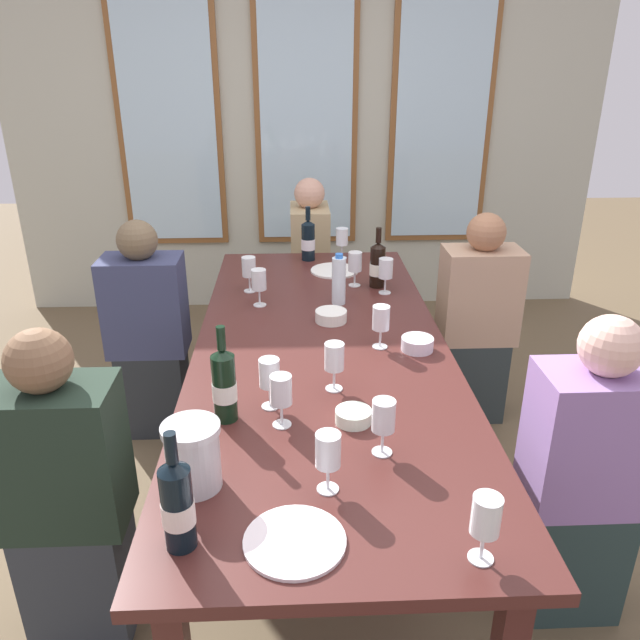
{
  "coord_description": "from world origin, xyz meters",
  "views": [
    {
      "loc": [
        -0.11,
        -2.22,
        1.81
      ],
      "look_at": [
        0.0,
        0.15,
        0.79
      ],
      "focal_mm": 34.78,
      "sensor_mm": 36.0,
      "label": 1
    }
  ],
  "objects_px": {
    "wine_bottle_1": "(177,504)",
    "wine_glass_7": "(383,418)",
    "seated_person_4": "(310,269)",
    "seated_person_1": "(476,325)",
    "wine_glass_0": "(386,269)",
    "dining_table": "(322,361)",
    "wine_glass_9": "(259,281)",
    "wine_bottle_0": "(377,265)",
    "wine_bottle_3": "(224,385)",
    "wine_bottle_2": "(308,240)",
    "wine_glass_8": "(342,238)",
    "seated_person_3": "(583,481)",
    "tasting_bowl_0": "(353,416)",
    "wine_glass_5": "(281,391)",
    "wine_glass_1": "(249,269)",
    "water_bottle": "(339,280)",
    "wine_glass_11": "(381,320)",
    "seated_person_0": "(149,336)",
    "white_plate_1": "(295,541)",
    "tasting_bowl_2": "(417,344)",
    "wine_glass_4": "(328,453)",
    "white_plate_0": "(335,271)",
    "metal_pitcher": "(193,456)",
    "wine_glass_2": "(355,263)",
    "seated_person_2": "(67,500)",
    "wine_glass_3": "(334,358)",
    "wine_glass_10": "(486,519)",
    "wine_glass_6": "(269,374)",
    "tasting_bowl_1": "(331,316)"
  },
  "relations": [
    {
      "from": "wine_bottle_1",
      "to": "wine_glass_7",
      "type": "distance_m",
      "value": 0.63
    },
    {
      "from": "seated_person_4",
      "to": "seated_person_1",
      "type": "bearing_deg",
      "value": -48.63
    },
    {
      "from": "wine_glass_0",
      "to": "wine_glass_7",
      "type": "relative_size",
      "value": 1.0
    },
    {
      "from": "dining_table",
      "to": "wine_glass_9",
      "type": "bearing_deg",
      "value": 120.61
    },
    {
      "from": "wine_bottle_0",
      "to": "wine_bottle_3",
      "type": "xyz_separation_m",
      "value": [
        -0.64,
        -1.19,
        0.01
      ]
    },
    {
      "from": "wine_bottle_2",
      "to": "wine_glass_8",
      "type": "distance_m",
      "value": 0.19
    },
    {
      "from": "wine_bottle_3",
      "to": "seated_person_3",
      "type": "height_order",
      "value": "seated_person_3"
    },
    {
      "from": "wine_bottle_2",
      "to": "tasting_bowl_0",
      "type": "distance_m",
      "value": 1.68
    },
    {
      "from": "wine_glass_5",
      "to": "wine_glass_9",
      "type": "xyz_separation_m",
      "value": [
        -0.11,
        1.01,
        0.0
      ]
    },
    {
      "from": "tasting_bowl_0",
      "to": "wine_glass_1",
      "type": "bearing_deg",
      "value": 108.42
    },
    {
      "from": "dining_table",
      "to": "wine_bottle_2",
      "type": "relative_size",
      "value": 8.28
    },
    {
      "from": "wine_bottle_1",
      "to": "water_bottle",
      "type": "relative_size",
      "value": 1.3
    },
    {
      "from": "wine_bottle_3",
      "to": "wine_bottle_1",
      "type": "bearing_deg",
      "value": -95.62
    },
    {
      "from": "wine_glass_7",
      "to": "wine_glass_11",
      "type": "bearing_deg",
      "value": 82.85
    },
    {
      "from": "wine_bottle_1",
      "to": "wine_glass_8",
      "type": "bearing_deg",
      "value": 76.02
    },
    {
      "from": "wine_bottle_3",
      "to": "seated_person_0",
      "type": "bearing_deg",
      "value": 114.22
    },
    {
      "from": "wine_glass_1",
      "to": "white_plate_1",
      "type": "bearing_deg",
      "value": -83.1
    },
    {
      "from": "tasting_bowl_2",
      "to": "wine_glass_7",
      "type": "relative_size",
      "value": 0.72
    },
    {
      "from": "tasting_bowl_0",
      "to": "wine_glass_7",
      "type": "height_order",
      "value": "wine_glass_7"
    },
    {
      "from": "wine_glass_1",
      "to": "seated_person_0",
      "type": "relative_size",
      "value": 0.16
    },
    {
      "from": "wine_bottle_3",
      "to": "wine_glass_8",
      "type": "distance_m",
      "value": 1.73
    },
    {
      "from": "wine_bottle_3",
      "to": "wine_glass_4",
      "type": "distance_m",
      "value": 0.47
    },
    {
      "from": "white_plate_1",
      "to": "seated_person_0",
      "type": "distance_m",
      "value": 1.83
    },
    {
      "from": "white_plate_0",
      "to": "tasting_bowl_0",
      "type": "xyz_separation_m",
      "value": [
        -0.04,
        -1.47,
        0.02
      ]
    },
    {
      "from": "metal_pitcher",
      "to": "tasting_bowl_0",
      "type": "xyz_separation_m",
      "value": [
        0.45,
        0.29,
        -0.08
      ]
    },
    {
      "from": "water_bottle",
      "to": "seated_person_4",
      "type": "xyz_separation_m",
      "value": [
        -0.1,
        1.14,
        -0.33
      ]
    },
    {
      "from": "wine_bottle_0",
      "to": "seated_person_3",
      "type": "bearing_deg",
      "value": -67.91
    },
    {
      "from": "wine_glass_9",
      "to": "tasting_bowl_2",
      "type": "bearing_deg",
      "value": -37.91
    },
    {
      "from": "wine_glass_2",
      "to": "metal_pitcher",
      "type": "bearing_deg",
      "value": -110.59
    },
    {
      "from": "wine_bottle_2",
      "to": "wine_glass_1",
      "type": "xyz_separation_m",
      "value": [
        -0.3,
        -0.49,
        0.0
      ]
    },
    {
      "from": "wine_glass_1",
      "to": "wine_glass_2",
      "type": "bearing_deg",
      "value": 6.3
    },
    {
      "from": "metal_pitcher",
      "to": "seated_person_2",
      "type": "xyz_separation_m",
      "value": [
        -0.45,
        0.22,
        -0.31
      ]
    },
    {
      "from": "wine_glass_7",
      "to": "wine_glass_9",
      "type": "distance_m",
      "value": 1.24
    },
    {
      "from": "seated_person_3",
      "to": "wine_glass_3",
      "type": "bearing_deg",
      "value": 161.77
    },
    {
      "from": "wine_bottle_0",
      "to": "wine_glass_3",
      "type": "height_order",
      "value": "wine_bottle_0"
    },
    {
      "from": "tasting_bowl_2",
      "to": "tasting_bowl_0",
      "type": "bearing_deg",
      "value": -120.62
    },
    {
      "from": "wine_glass_2",
      "to": "white_plate_1",
      "type": "bearing_deg",
      "value": -100.05
    },
    {
      "from": "wine_bottle_3",
      "to": "white_plate_0",
      "type": "bearing_deg",
      "value": 72.88
    },
    {
      "from": "wine_glass_1",
      "to": "seated_person_0",
      "type": "distance_m",
      "value": 0.61
    },
    {
      "from": "wine_glass_0",
      "to": "wine_glass_10",
      "type": "height_order",
      "value": "same"
    },
    {
      "from": "dining_table",
      "to": "wine_glass_1",
      "type": "height_order",
      "value": "wine_glass_1"
    },
    {
      "from": "dining_table",
      "to": "white_plate_1",
      "type": "bearing_deg",
      "value": -96.13
    },
    {
      "from": "metal_pitcher",
      "to": "wine_glass_2",
      "type": "relative_size",
      "value": 1.09
    },
    {
      "from": "tasting_bowl_0",
      "to": "wine_glass_6",
      "type": "xyz_separation_m",
      "value": [
        -0.26,
        0.1,
        0.1
      ]
    },
    {
      "from": "wine_glass_10",
      "to": "wine_glass_4",
      "type": "bearing_deg",
      "value": 142.26
    },
    {
      "from": "wine_glass_2",
      "to": "wine_glass_4",
      "type": "xyz_separation_m",
      "value": [
        -0.22,
        -1.57,
        -0.0
      ]
    },
    {
      "from": "tasting_bowl_1",
      "to": "wine_glass_10",
      "type": "xyz_separation_m",
      "value": [
        0.26,
        -1.39,
        0.09
      ]
    },
    {
      "from": "wine_glass_1",
      "to": "wine_glass_2",
      "type": "distance_m",
      "value": 0.52
    },
    {
      "from": "wine_bottle_1",
      "to": "wine_glass_2",
      "type": "distance_m",
      "value": 1.85
    },
    {
      "from": "tasting_bowl_2",
      "to": "wine_glass_1",
      "type": "distance_m",
      "value": 0.98
    }
  ]
}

